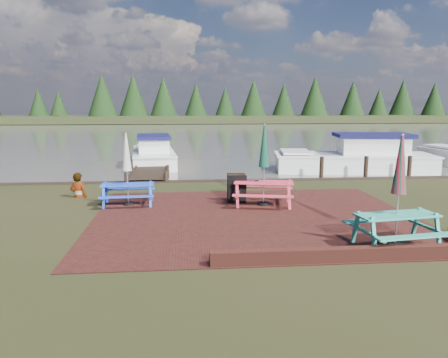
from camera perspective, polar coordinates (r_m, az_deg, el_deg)
ground at (r=11.40m, az=4.90°, el=-6.36°), size 120.00×120.00×0.00m
paving at (r=12.34m, az=4.07°, el=-5.03°), size 9.00×7.50×0.02m
brick_wall at (r=9.79m, az=20.14°, el=-8.75°), size 6.21×1.79×0.30m
water at (r=47.91m, az=-3.04°, el=6.01°), size 120.00×60.00×0.02m
far_treeline at (r=76.79m, az=-4.00°, el=9.88°), size 120.00×10.00×8.10m
picnic_table_teal at (r=10.37m, az=21.71°, el=-3.66°), size 2.00×1.83×2.50m
picnic_table_red at (r=13.64m, az=5.22°, el=0.15°), size 2.12×1.97×2.53m
picnic_table_blue at (r=13.97m, az=-12.49°, el=-0.20°), size 1.69×1.52×2.26m
chalkboard at (r=14.01m, az=1.66°, el=-1.22°), size 0.59×0.57×0.94m
jetty at (r=22.30m, az=-9.25°, el=1.82°), size 1.76×9.08×1.00m
boat_jetty at (r=24.52m, az=-9.19°, el=3.11°), size 2.77×6.57×1.86m
boat_near at (r=22.80m, az=16.93°, el=2.48°), size 8.04×3.78×2.09m
person at (r=15.61m, az=-18.61°, el=0.75°), size 0.71×0.57×1.70m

